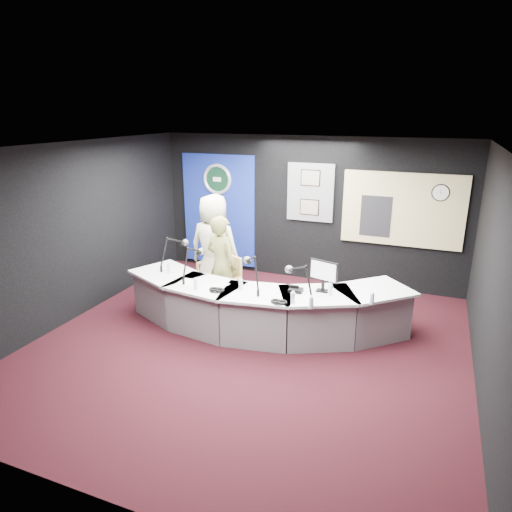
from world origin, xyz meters
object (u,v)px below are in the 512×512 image
at_px(armchair_right, 222,288).
at_px(armchair_left, 215,274).
at_px(broadcast_desk, 259,307).
at_px(person_man, 214,247).
at_px(person_woman, 221,265).

bearing_deg(armchair_right, armchair_left, 152.31).
bearing_deg(broadcast_desk, person_man, 142.78).
bearing_deg(broadcast_desk, armchair_left, 142.78).
relative_size(armchair_left, person_woman, 0.51).
xyz_separation_m(broadcast_desk, person_woman, (-0.80, 0.35, 0.46)).
xyz_separation_m(armchair_right, person_woman, (0.00, 0.00, 0.40)).
height_order(armchair_left, person_man, person_man).
distance_m(person_man, person_woman, 0.72).
bearing_deg(armchair_left, person_man, 0.00).
distance_m(armchair_left, armchair_right, 0.71).
bearing_deg(broadcast_desk, person_woman, 156.40).
bearing_deg(armchair_right, person_man, 152.31).
bearing_deg(person_woman, broadcast_desk, 174.05).
xyz_separation_m(armchair_left, person_woman, (0.42, -0.58, 0.41)).
bearing_deg(broadcast_desk, armchair_right, 156.40).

